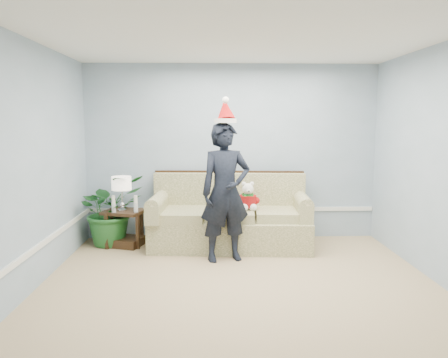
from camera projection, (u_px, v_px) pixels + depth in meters
name	position (u px, v px, depth m)	size (l,w,h in m)	color
room_shell	(243.00, 170.00, 4.30)	(4.54, 5.04, 2.74)	tan
wainscot_trim	(144.00, 231.00, 5.55)	(4.49, 4.99, 0.06)	white
sofa	(230.00, 220.00, 6.43)	(2.35, 1.13, 1.07)	#555E2C
side_table	(125.00, 232.00, 6.44)	(0.67, 0.61, 0.53)	#3C2816
table_lamp	(122.00, 185.00, 6.30)	(0.28, 0.28, 0.51)	silver
candle_pair	(125.00, 205.00, 6.25)	(0.38, 0.06, 0.24)	silver
houseplant	(111.00, 210.00, 6.48)	(0.95, 0.82, 1.05)	#1E5A24
man	(225.00, 192.00, 5.69)	(0.66, 0.44, 1.82)	black
santa_hat	(225.00, 112.00, 5.57)	(0.35, 0.38, 0.34)	white
teddy_bear	(248.00, 199.00, 6.29)	(0.27, 0.30, 0.41)	white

